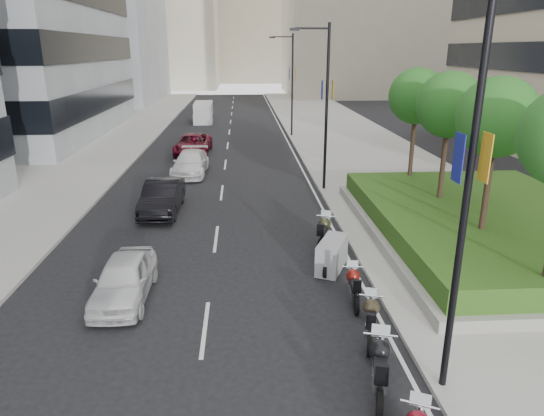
{
  "coord_description": "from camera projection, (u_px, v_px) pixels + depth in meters",
  "views": [
    {
      "loc": [
        -0.34,
        -8.32,
        7.68
      ],
      "look_at": [
        0.76,
        8.94,
        2.0
      ],
      "focal_mm": 32.0,
      "sensor_mm": 36.0,
      "label": 1
    }
  ],
  "objects": [
    {
      "name": "hedge",
      "position": [
        492.0,
        220.0,
        20.1
      ],
      "size": [
        9.4,
        13.4,
        0.8
      ],
      "primitive_type": "cube",
      "color": "#1F4513",
      "rests_on": "planter"
    },
    {
      "name": "car_a",
      "position": [
        124.0,
        279.0,
        15.49
      ],
      "size": [
        1.66,
        4.09,
        1.39
      ],
      "primitive_type": "imported",
      "rotation": [
        0.0,
        0.0,
        -0.01
      ],
      "color": "silver",
      "rests_on": "ground"
    },
    {
      "name": "tree_3",
      "position": [
        417.0,
        96.0,
        24.3
      ],
      "size": [
        2.8,
        2.8,
        6.3
      ],
      "color": "#332319",
      "rests_on": "planter"
    },
    {
      "name": "motorcycle_4",
      "position": [
        354.0,
        286.0,
        15.33
      ],
      "size": [
        0.68,
        2.05,
        1.02
      ],
      "rotation": [
        0.0,
        0.0,
        1.48
      ],
      "color": "black",
      "rests_on": "ground"
    },
    {
      "name": "lamp_post_0",
      "position": [
        461.0,
        183.0,
        9.92
      ],
      "size": [
        2.34,
        0.45,
        9.0
      ],
      "color": "black",
      "rests_on": "ground"
    },
    {
      "name": "motorcycle_3",
      "position": [
        371.0,
        320.0,
        13.38
      ],
      "size": [
        0.85,
        2.11,
        1.07
      ],
      "rotation": [
        0.0,
        0.0,
        1.3
      ],
      "color": "black",
      "rests_on": "ground"
    },
    {
      "name": "lane_centre",
      "position": [
        227.0,
        150.0,
        38.66
      ],
      "size": [
        0.12,
        100.0,
        0.01
      ],
      "primitive_type": "cube",
      "color": "silver",
      "rests_on": "ground"
    },
    {
      "name": "car_c",
      "position": [
        191.0,
        163.0,
        31.05
      ],
      "size": [
        2.26,
        5.12,
        1.46
      ],
      "primitive_type": "imported",
      "rotation": [
        0.0,
        0.0,
        -0.04
      ],
      "color": "silver",
      "rests_on": "ground"
    },
    {
      "name": "motorcycle_2",
      "position": [
        380.0,
        368.0,
        11.25
      ],
      "size": [
        0.91,
        2.37,
        1.2
      ],
      "rotation": [
        0.0,
        0.0,
        1.32
      ],
      "color": "black",
      "rests_on": "ground"
    },
    {
      "name": "tree_1",
      "position": [
        497.0,
        118.0,
        16.71
      ],
      "size": [
        2.8,
        2.8,
        6.3
      ],
      "color": "#332319",
      "rests_on": "planter"
    },
    {
      "name": "sidewalk_right",
      "position": [
        357.0,
        148.0,
        39.27
      ],
      "size": [
        10.0,
        100.0,
        0.15
      ],
      "primitive_type": "cube",
      "color": "#9E9B93",
      "rests_on": "ground"
    },
    {
      "name": "car_b",
      "position": [
        162.0,
        197.0,
        23.76
      ],
      "size": [
        1.75,
        4.78,
        1.56
      ],
      "primitive_type": "imported",
      "rotation": [
        0.0,
        0.0,
        -0.02
      ],
      "color": "black",
      "rests_on": "ground"
    },
    {
      "name": "building_cream_left",
      "position": [
        152.0,
        1.0,
        98.72
      ],
      "size": [
        26.0,
        24.0,
        34.0
      ],
      "primitive_type": "cube",
      "color": "#B7AD93",
      "rests_on": "ground"
    },
    {
      "name": "delivery_van",
      "position": [
        203.0,
        113.0,
        53.1
      ],
      "size": [
        2.08,
        5.14,
        2.14
      ],
      "rotation": [
        0.0,
        0.0,
        0.03
      ],
      "color": "silver",
      "rests_on": "ground"
    },
    {
      "name": "lamp_post_1",
      "position": [
        324.0,
        100.0,
        26.04
      ],
      "size": [
        2.34,
        0.45,
        9.0
      ],
      "color": "black",
      "rests_on": "ground"
    },
    {
      "name": "motorcycle_6",
      "position": [
        323.0,
        232.0,
        19.61
      ],
      "size": [
        1.0,
        2.26,
        1.16
      ],
      "rotation": [
        0.0,
        0.0,
        1.25
      ],
      "color": "black",
      "rests_on": "ground"
    },
    {
      "name": "planter",
      "position": [
        490.0,
        233.0,
        20.28
      ],
      "size": [
        10.0,
        14.0,
        0.4
      ],
      "primitive_type": "cube",
      "color": "gray",
      "rests_on": "sidewalk_right"
    },
    {
      "name": "car_d",
      "position": [
        193.0,
        144.0,
        37.08
      ],
      "size": [
        2.76,
        5.51,
        1.5
      ],
      "primitive_type": "imported",
      "rotation": [
        0.0,
        0.0,
        -0.05
      ],
      "color": "maroon",
      "rests_on": "ground"
    },
    {
      "name": "lane_edge",
      "position": [
        292.0,
        149.0,
        38.97
      ],
      "size": [
        0.12,
        100.0,
        0.01
      ],
      "primitive_type": "cube",
      "color": "silver",
      "rests_on": "ground"
    },
    {
      "name": "building_cream_centre",
      "position": [
        248.0,
        0.0,
        118.27
      ],
      "size": [
        30.0,
        24.0,
        38.0
      ],
      "primitive_type": "cube",
      "color": "#B7AD93",
      "rests_on": "ground"
    },
    {
      "name": "tree_2",
      "position": [
        450.0,
        105.0,
        20.5
      ],
      "size": [
        2.8,
        2.8,
        6.3
      ],
      "color": "#332319",
      "rests_on": "planter"
    },
    {
      "name": "motorcycle_5",
      "position": [
        332.0,
        255.0,
        17.59
      ],
      "size": [
        1.47,
        2.03,
        1.15
      ],
      "rotation": [
        0.0,
        0.0,
        1.14
      ],
      "color": "black",
      "rests_on": "ground"
    },
    {
      "name": "sidewalk_left",
      "position": [
        93.0,
        151.0,
        38.0
      ],
      "size": [
        8.0,
        100.0,
        0.15
      ],
      "primitive_type": "cube",
      "color": "#9E9B93",
      "rests_on": "ground"
    },
    {
      "name": "lamp_post_2",
      "position": [
        291.0,
        80.0,
        43.11
      ],
      "size": [
        2.34,
        0.45,
        9.0
      ],
      "color": "black",
      "rests_on": "ground"
    }
  ]
}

